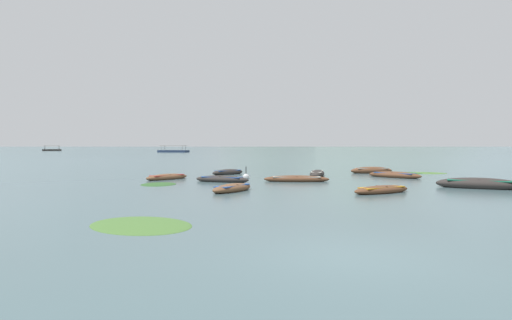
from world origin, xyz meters
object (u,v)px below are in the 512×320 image
rowboat_3 (232,188)px  ferry_0 (173,151)px  rowboat_4 (371,171)px  rowboat_9 (394,175)px  rowboat_5 (167,177)px  rowboat_7 (479,184)px  rowboat_1 (317,174)px  rowboat_2 (297,179)px  mooring_buoy (246,177)px  rowboat_8 (228,172)px  rowboat_6 (222,179)px  ferry_1 (52,150)px  rowboat_0 (382,190)px

rowboat_3 → ferry_0: size_ratio=0.29×
rowboat_4 → rowboat_9: rowboat_4 is taller
rowboat_3 → ferry_0: (-17.79, 126.18, 0.29)m
rowboat_5 → rowboat_7: 19.02m
rowboat_1 → rowboat_5: rowboat_1 is taller
rowboat_2 → rowboat_7: (9.04, -5.03, 0.07)m
rowboat_4 → mooring_buoy: bearing=-155.2°
rowboat_4 → mooring_buoy: size_ratio=3.86×
rowboat_7 → rowboat_8: 18.03m
rowboat_5 → mooring_buoy: 5.41m
rowboat_1 → rowboat_4: bearing=29.7°
rowboat_5 → mooring_buoy: (5.39, 0.42, -0.05)m
rowboat_6 → mooring_buoy: mooring_buoy is taller
rowboat_1 → ferry_0: 118.41m
rowboat_1 → ferry_0: ferry_0 is taller
ferry_1 → rowboat_2: bearing=-64.2°
rowboat_1 → rowboat_8: rowboat_1 is taller
rowboat_7 → mooring_buoy: (-12.13, 7.83, -0.12)m
rowboat_3 → rowboat_9: (11.81, 8.40, 0.02)m
rowboat_9 → rowboat_3: bearing=-144.6°
rowboat_2 → ferry_1: 182.70m
rowboat_4 → rowboat_6: 14.58m
rowboat_0 → rowboat_5: rowboat_5 is taller
rowboat_1 → ferry_0: bearing=101.9°
rowboat_8 → ferry_0: 114.93m
rowboat_7 → rowboat_9: size_ratio=1.14×
mooring_buoy → rowboat_7: bearing=-32.8°
rowboat_1 → rowboat_2: (-2.38, -4.77, -0.02)m
ferry_0 → mooring_buoy: ferry_0 is taller
rowboat_3 → rowboat_4: size_ratio=0.85×
rowboat_2 → rowboat_6: size_ratio=1.15×
rowboat_6 → rowboat_0: bearing=-41.6°
rowboat_7 → rowboat_4: bearing=96.2°
rowboat_7 → ferry_0: size_ratio=0.39×
rowboat_4 → ferry_0: bearing=104.7°
rowboat_1 → rowboat_7: (6.66, -9.80, 0.04)m
rowboat_5 → mooring_buoy: bearing=4.5°
rowboat_9 → ferry_1: ferry_1 is taller
rowboat_3 → rowboat_8: size_ratio=1.07×
ferry_1 → mooring_buoy: 178.84m
rowboat_0 → rowboat_3: bearing=170.0°
rowboat_1 → ferry_1: bearing=117.1°
rowboat_2 → ferry_1: bearing=115.8°
rowboat_2 → ferry_0: ferry_0 is taller
rowboat_8 → ferry_0: (-17.67, 113.57, 0.28)m
rowboat_4 → ferry_0: (-29.63, 112.87, 0.24)m
rowboat_3 → rowboat_7: rowboat_7 is taller
rowboat_8 → rowboat_9: bearing=-19.5°
rowboat_0 → ferry_1: size_ratio=0.46×
rowboat_0 → rowboat_3: 7.32m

